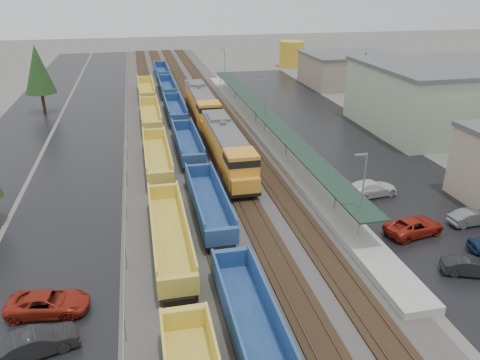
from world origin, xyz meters
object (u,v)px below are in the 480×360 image
at_px(parked_car_east_b, 414,226).
at_px(well_string_blue, 187,144).
at_px(locomotive_lead, 227,148).
at_px(parked_car_west_b, 37,343).
at_px(storage_tank, 292,54).
at_px(parked_car_east_e, 471,218).
at_px(locomotive_trail, 202,104).
at_px(parked_car_east_a, 470,267).
at_px(parked_car_east_c, 371,188).
at_px(parked_car_west_c, 48,303).
at_px(well_string_yellow, 162,189).

bearing_deg(parked_car_east_b, well_string_blue, 22.63).
height_order(locomotive_lead, parked_car_west_b, locomotive_lead).
distance_m(storage_tank, parked_car_west_b, 102.77).
bearing_deg(parked_car_east_b, storage_tank, -22.50).
bearing_deg(parked_car_east_e, parked_car_west_b, 100.32).
distance_m(locomotive_trail, parked_car_east_b, 41.74).
bearing_deg(storage_tank, parked_car_east_a, -99.79).
bearing_deg(well_string_blue, parked_car_east_e, -46.88).
distance_m(parked_car_east_a, parked_car_east_c, 14.46).
distance_m(locomotive_lead, storage_tank, 71.52).
bearing_deg(parked_car_west_c, storage_tank, -20.07).
bearing_deg(parked_car_east_a, parked_car_east_e, -17.50).
height_order(well_string_yellow, parked_car_east_e, well_string_yellow).
bearing_deg(parked_car_east_c, parked_car_west_c, 104.93).
xyz_separation_m(locomotive_lead, parked_car_west_b, (-16.60, -26.68, -1.73)).
xyz_separation_m(storage_tank, parked_car_east_c, (-16.37, -75.88, -2.33)).
relative_size(locomotive_lead, parked_car_west_c, 3.93).
height_order(locomotive_lead, parked_car_east_e, locomotive_lead).
xyz_separation_m(well_string_yellow, parked_car_east_e, (26.87, -11.10, -0.55)).
xyz_separation_m(locomotive_lead, locomotive_trail, (0.00, 21.00, 0.00)).
bearing_deg(locomotive_lead, locomotive_trail, 90.00).
xyz_separation_m(well_string_yellow, parked_car_east_b, (20.86, -11.57, -0.49)).
bearing_deg(parked_car_east_a, parked_car_east_b, 26.86).
xyz_separation_m(locomotive_trail, parked_car_east_b, (12.86, -39.67, -1.76)).
height_order(well_string_blue, parked_car_west_c, well_string_blue).
distance_m(storage_tank, parked_car_west_c, 99.37).
relative_size(parked_car_east_b, parked_car_east_e, 1.28).
bearing_deg(storage_tank, parked_car_east_b, -101.03).
bearing_deg(parked_car_west_b, parked_car_east_e, -92.15).
height_order(storage_tank, parked_car_east_b, storage_tank).
relative_size(parked_car_east_a, parked_car_east_e, 0.97).
height_order(well_string_blue, parked_car_east_a, well_string_blue).
relative_size(storage_tank, parked_car_east_a, 1.53).
relative_size(storage_tank, parked_car_west_c, 1.18).
distance_m(locomotive_trail, parked_car_east_c, 34.17).
bearing_deg(well_string_yellow, well_string_blue, 73.29).
bearing_deg(parked_car_east_a, locomotive_lead, 48.45).
relative_size(locomotive_trail, parked_car_east_c, 3.71).
xyz_separation_m(parked_car_west_b, parked_car_east_a, (30.24, 1.63, -0.10)).
height_order(well_string_blue, parked_car_east_b, well_string_blue).
bearing_deg(parked_car_east_e, well_string_yellow, 64.43).
xyz_separation_m(well_string_blue, parked_car_east_c, (16.85, -16.84, -0.40)).
bearing_deg(parked_car_west_b, parked_car_east_b, -90.39).
relative_size(locomotive_lead, well_string_yellow, 0.19).
bearing_deg(locomotive_trail, storage_tank, 56.57).
bearing_deg(locomotive_lead, well_string_blue, 122.72).
height_order(locomotive_trail, parked_car_east_a, locomotive_trail).
bearing_deg(locomotive_lead, parked_car_east_e, -43.96).
bearing_deg(parked_car_west_b, storage_tank, -42.09).
height_order(parked_car_east_b, parked_car_east_c, parked_car_east_c).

